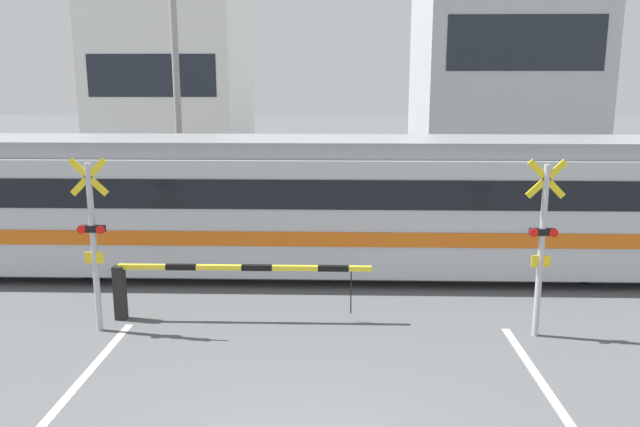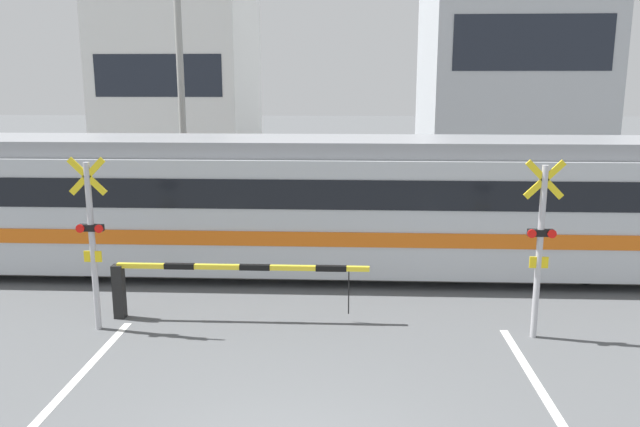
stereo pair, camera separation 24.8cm
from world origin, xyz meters
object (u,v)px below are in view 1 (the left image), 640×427
object	(u,v)px
commuter_train	(332,201)
crossing_signal_left	(93,237)
crossing_barrier_near	(194,278)
crossing_barrier_far	(406,213)
crossing_signal_right	(542,241)
pedestrian	(339,190)

from	to	relation	value
commuter_train	crossing_signal_left	world-z (taller)	commuter_train
commuter_train	crossing_signal_left	xyz separation A→B (m)	(-4.20, -3.80, 0.04)
commuter_train	crossing_barrier_near	bearing A→B (deg)	-128.55
crossing_barrier_far	crossing_signal_left	bearing A→B (deg)	-132.99
crossing_signal_right	pedestrian	world-z (taller)	crossing_signal_right
commuter_train	crossing_signal_right	xyz separation A→B (m)	(3.67, -3.80, 0.04)
commuter_train	pedestrian	size ratio (longest dim) A/B	11.90
crossing_barrier_near	crossing_signal_left	bearing A→B (deg)	-160.62
commuter_train	pedestrian	distance (m)	6.54
crossing_barrier_near	pedestrian	distance (m)	10.09
crossing_barrier_far	pedestrian	bearing A→B (deg)	117.71
crossing_barrier_near	pedestrian	xyz separation A→B (m)	(2.72, 9.71, 0.05)
crossing_signal_right	commuter_train	bearing A→B (deg)	134.00
pedestrian	crossing_barrier_far	bearing A→B (deg)	-62.29
commuter_train	crossing_signal_right	distance (m)	5.28
crossing_signal_left	crossing_signal_right	xyz separation A→B (m)	(7.87, 0.00, 0.00)
crossing_barrier_near	crossing_signal_left	world-z (taller)	crossing_signal_left
crossing_signal_left	crossing_signal_right	distance (m)	7.87
crossing_barrier_far	pedestrian	xyz separation A→B (m)	(-1.89, 3.59, 0.05)
crossing_barrier_near	crossing_signal_right	bearing A→B (deg)	-5.26
crossing_barrier_near	pedestrian	size ratio (longest dim) A/B	3.16
commuter_train	crossing_signal_right	bearing A→B (deg)	-46.00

